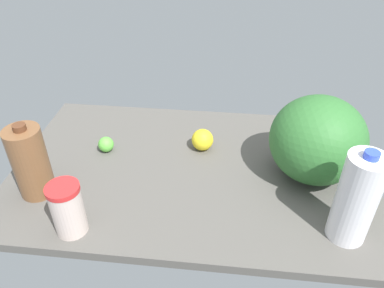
# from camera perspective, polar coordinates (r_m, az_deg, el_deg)

# --- Properties ---
(countertop) EXTENTS (1.20, 0.76, 0.03)m
(countertop) POSITION_cam_1_polar(r_m,az_deg,el_deg) (1.28, 0.00, -4.20)
(countertop) COLOR #53504B
(countertop) RESTS_ON ground
(tumbler_cup) EXTENTS (0.09, 0.09, 0.16)m
(tumbler_cup) POSITION_cam_1_polar(r_m,az_deg,el_deg) (1.07, -18.42, -9.37)
(tumbler_cup) COLOR beige
(tumbler_cup) RESTS_ON countertop
(watermelon) EXTENTS (0.30, 0.30, 0.28)m
(watermelon) POSITION_cam_1_polar(r_m,az_deg,el_deg) (1.22, 18.56, 0.60)
(watermelon) COLOR #306C30
(watermelon) RESTS_ON countertop
(chocolate_milk_jug) EXTENTS (0.11, 0.11, 0.25)m
(chocolate_milk_jug) POSITION_cam_1_polar(r_m,az_deg,el_deg) (1.21, -23.41, -2.55)
(chocolate_milk_jug) COLOR brown
(chocolate_milk_jug) RESTS_ON countertop
(milk_jug) EXTENTS (0.10, 0.10, 0.28)m
(milk_jug) POSITION_cam_1_polar(r_m,az_deg,el_deg) (1.05, 23.77, -7.64)
(milk_jug) COLOR white
(milk_jug) RESTS_ON countertop
(lemon_by_jug) EXTENTS (0.08, 0.08, 0.08)m
(lemon_by_jug) POSITION_cam_1_polar(r_m,az_deg,el_deg) (1.33, 1.60, 0.66)
(lemon_by_jug) COLOR yellow
(lemon_by_jug) RESTS_ON countertop
(lemon_far_back) EXTENTS (0.08, 0.08, 0.08)m
(lemon_far_back) POSITION_cam_1_polar(r_m,az_deg,el_deg) (1.50, 19.09, 2.70)
(lemon_far_back) COLOR yellow
(lemon_far_back) RESTS_ON countertop
(lime_loose) EXTENTS (0.06, 0.06, 0.06)m
(lime_loose) POSITION_cam_1_polar(r_m,az_deg,el_deg) (1.36, -12.98, -0.06)
(lime_loose) COLOR #5DBC41
(lime_loose) RESTS_ON countertop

